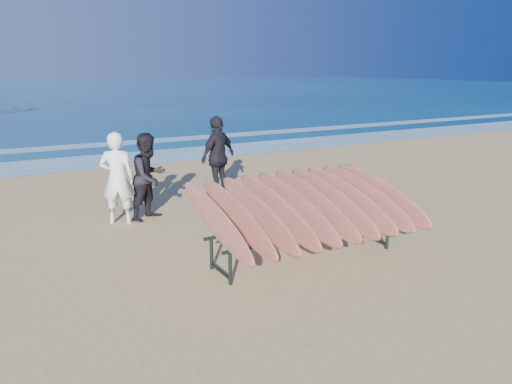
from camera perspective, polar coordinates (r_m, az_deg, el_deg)
ground at (r=8.09m, az=2.74°, el=-7.78°), size 120.00×120.00×0.00m
ocean at (r=61.59m, az=-25.30°, el=10.20°), size 160.00×160.00×0.00m
foam_near at (r=17.12m, az=-14.91°, el=3.66°), size 160.00×160.00×0.00m
foam_far at (r=20.49m, az=-17.30°, el=5.19°), size 160.00×160.00×0.00m
surfboard_rack at (r=7.90m, az=5.62°, el=-1.66°), size 3.20×2.50×1.40m
person_white at (r=10.04m, az=-15.57°, el=1.53°), size 0.78×0.67×1.81m
person_dark_a at (r=10.19m, az=-12.11°, el=1.73°), size 1.07×1.00×1.75m
person_dark_b at (r=11.72m, az=-4.36°, el=4.04°), size 1.21×0.92×1.91m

